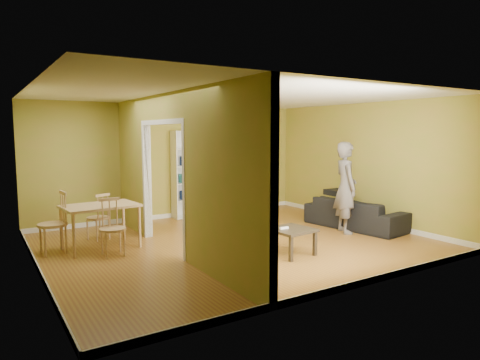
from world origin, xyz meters
The scene contains 15 objects.
room_shell centered at (0.00, 0.00, 1.30)m, with size 6.50×6.50×6.50m.
partition centered at (-1.20, 0.00, 1.30)m, with size 0.22×5.50×2.60m, color #AA8F3C, non-canonical shape.
wall_speaker centered at (1.50, 2.69, 1.90)m, with size 0.10×0.10×0.10m, color black.
sofa centered at (2.70, -0.28, 0.40)m, with size 0.90×2.09×0.80m, color black.
person centered at (2.23, -0.46, 1.05)m, with size 0.60×0.76×2.10m, color slate.
bookshelf centered at (0.31, 2.61, 1.00)m, with size 0.85×0.37×2.01m.
paper_box_navy_a centered at (0.28, 2.56, 0.52)m, with size 0.39×0.25×0.20m, color navy.
paper_box_teal centered at (0.26, 2.56, 0.92)m, with size 0.39×0.25×0.20m, color teal.
paper_box_navy_b centered at (0.32, 2.56, 1.32)m, with size 0.41×0.27×0.21m, color navy.
coffee_table centered at (0.34, -1.13, 0.36)m, with size 0.65×0.65×0.43m.
game_controller centered at (0.23, -1.08, 0.45)m, with size 0.15×0.04×0.03m, color white.
dining_table centered at (-2.16, 0.91, 0.67)m, with size 1.20×0.80×0.75m.
chair_left centered at (-2.90, 0.99, 0.51)m, with size 0.47×0.47×1.02m, color #CDAD85, non-canonical shape.
chair_near centered at (-2.11, 0.36, 0.46)m, with size 0.42×0.42×0.92m, color tan, non-canonical shape.
chair_far centered at (-2.05, 1.53, 0.43)m, with size 0.40×0.40×0.87m, color tan, non-canonical shape.
Camera 1 is at (-3.92, -6.41, 1.97)m, focal length 32.00 mm.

